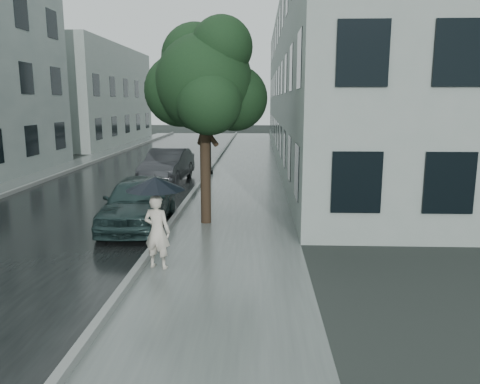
{
  "coord_description": "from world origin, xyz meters",
  "views": [
    {
      "loc": [
        0.95,
        -9.72,
        3.53
      ],
      "look_at": [
        0.48,
        1.68,
        1.3
      ],
      "focal_mm": 35.0,
      "sensor_mm": 36.0,
      "label": 1
    }
  ],
  "objects_px": {
    "lamp_post": "(206,115)",
    "car_near": "(138,201)",
    "pedestrian": "(157,231)",
    "car_far": "(167,165)",
    "street_tree": "(205,82)"
  },
  "relations": [
    {
      "from": "pedestrian",
      "to": "car_near",
      "type": "distance_m",
      "value": 3.6
    },
    {
      "from": "car_near",
      "to": "lamp_post",
      "type": "bearing_deg",
      "value": 82.56
    },
    {
      "from": "street_tree",
      "to": "car_far",
      "type": "xyz_separation_m",
      "value": [
        -2.49,
        6.86,
        -3.33
      ]
    },
    {
      "from": "pedestrian",
      "to": "lamp_post",
      "type": "bearing_deg",
      "value": -73.18
    },
    {
      "from": "car_far",
      "to": "pedestrian",
      "type": "bearing_deg",
      "value": -76.29
    },
    {
      "from": "car_far",
      "to": "street_tree",
      "type": "bearing_deg",
      "value": -66.27
    },
    {
      "from": "pedestrian",
      "to": "lamp_post",
      "type": "relative_size",
      "value": 0.32
    },
    {
      "from": "street_tree",
      "to": "lamp_post",
      "type": "xyz_separation_m",
      "value": [
        -1.0,
        9.14,
        -1.2
      ]
    },
    {
      "from": "pedestrian",
      "to": "car_near",
      "type": "xyz_separation_m",
      "value": [
        -1.27,
        3.36,
        -0.09
      ]
    },
    {
      "from": "lamp_post",
      "to": "car_near",
      "type": "relative_size",
      "value": 1.18
    },
    {
      "from": "lamp_post",
      "to": "car_near",
      "type": "height_order",
      "value": "lamp_post"
    },
    {
      "from": "pedestrian",
      "to": "lamp_post",
      "type": "distance_m",
      "value": 13.24
    },
    {
      "from": "lamp_post",
      "to": "car_near",
      "type": "bearing_deg",
      "value": -111.03
    },
    {
      "from": "street_tree",
      "to": "car_near",
      "type": "xyz_separation_m",
      "value": [
        -1.87,
        -0.58,
        -3.33
      ]
    },
    {
      "from": "street_tree",
      "to": "car_far",
      "type": "relative_size",
      "value": 1.32
    }
  ]
}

